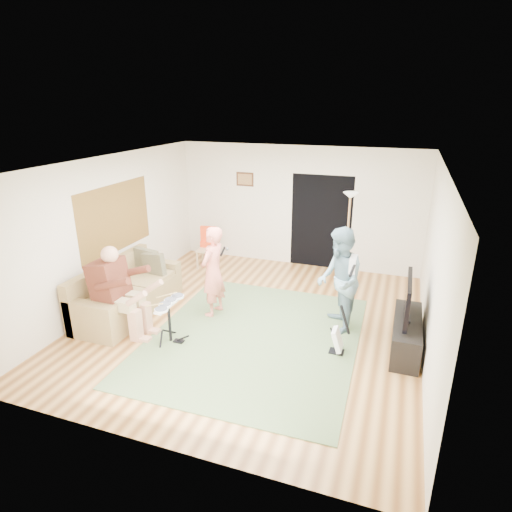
{
  "coord_description": "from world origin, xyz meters",
  "views": [
    {
      "loc": [
        2.24,
        -6.14,
        3.58
      ],
      "look_at": [
        -0.03,
        0.3,
        1.1
      ],
      "focal_mm": 30.0,
      "sensor_mm": 36.0,
      "label": 1
    }
  ],
  "objects": [
    {
      "name": "tv_cabinet",
      "position": [
        2.5,
        -0.02,
        0.25
      ],
      "size": [
        0.4,
        1.4,
        0.5
      ],
      "primitive_type": "cube",
      "color": "black",
      "rests_on": "floor"
    },
    {
      "name": "floor",
      "position": [
        0.0,
        0.0,
        0.0
      ],
      "size": [
        6.0,
        6.0,
        0.0
      ],
      "primitive_type": "plane",
      "color": "brown",
      "rests_on": "ground"
    },
    {
      "name": "area_rug",
      "position": [
        0.22,
        -0.48,
        0.01
      ],
      "size": [
        3.27,
        3.9,
        0.02
      ],
      "primitive_type": "cube",
      "rotation": [
        0.0,
        0.0,
        0.02
      ],
      "color": "#526B41",
      "rests_on": "floor"
    },
    {
      "name": "guitarist",
      "position": [
        1.4,
        0.24,
        0.87
      ],
      "size": [
        0.89,
        1.01,
        1.74
      ],
      "primitive_type": "imported",
      "rotation": [
        0.0,
        0.0,
        -1.26
      ],
      "color": "#6D90A0",
      "rests_on": "floor"
    },
    {
      "name": "television",
      "position": [
        2.45,
        -0.02,
        0.85
      ],
      "size": [
        0.06,
        1.05,
        0.61
      ],
      "primitive_type": "cube",
      "color": "black",
      "rests_on": "tv_cabinet"
    },
    {
      "name": "singer",
      "position": [
        -0.74,
        0.06,
        0.81
      ],
      "size": [
        0.45,
        0.63,
        1.61
      ],
      "primitive_type": "imported",
      "rotation": [
        0.0,
        0.0,
        -1.68
      ],
      "color": "#EB7766",
      "rests_on": "floor"
    },
    {
      "name": "guitar_held",
      "position": [
        1.6,
        0.24,
        1.19
      ],
      "size": [
        0.12,
        0.6,
        0.26
      ],
      "primitive_type": null,
      "rotation": [
        0.0,
        0.0,
        -0.0
      ],
      "color": "silver",
      "rests_on": "guitarist"
    },
    {
      "name": "sofa",
      "position": [
        -2.3,
        -0.37,
        0.3
      ],
      "size": [
        0.92,
        2.22,
        0.9
      ],
      "color": "olive",
      "rests_on": "floor"
    },
    {
      "name": "dining_chair",
      "position": [
        -1.85,
        2.12,
        0.33
      ],
      "size": [
        0.43,
        0.44,
        0.92
      ],
      "rotation": [
        0.0,
        0.0,
        0.1
      ],
      "color": "tan",
      "rests_on": "floor"
    },
    {
      "name": "guitar_spare",
      "position": [
        1.54,
        -0.48,
        0.23
      ],
      "size": [
        0.29,
        0.26,
        0.8
      ],
      "color": "black",
      "rests_on": "floor"
    },
    {
      "name": "walls",
      "position": [
        0.0,
        0.0,
        1.35
      ],
      "size": [
        5.5,
        6.0,
        2.7
      ],
      "primitive_type": null,
      "color": "beige",
      "rests_on": "floor"
    },
    {
      "name": "microphone",
      "position": [
        -0.54,
        0.06,
        1.2
      ],
      "size": [
        0.06,
        0.06,
        0.24
      ],
      "primitive_type": null,
      "color": "black",
      "rests_on": "singer"
    },
    {
      "name": "drummer",
      "position": [
        -1.86,
        -1.02,
        0.58
      ],
      "size": [
        0.96,
        0.54,
        1.48
      ],
      "color": "#592619",
      "rests_on": "sofa"
    },
    {
      "name": "drum_kit",
      "position": [
        -1.0,
        -1.02,
        0.31
      ],
      "size": [
        0.39,
        0.69,
        0.71
      ],
      "color": "black",
      "rests_on": "floor"
    },
    {
      "name": "picture_frame",
      "position": [
        -1.25,
        2.99,
        1.9
      ],
      "size": [
        0.42,
        0.03,
        0.32
      ],
      "primitive_type": "cube",
      "color": "#3F2314",
      "rests_on": "walls"
    },
    {
      "name": "doorway",
      "position": [
        0.55,
        2.99,
        1.05
      ],
      "size": [
        2.1,
        0.0,
        2.1
      ],
      "primitive_type": "plane",
      "rotation": [
        1.57,
        0.0,
        0.0
      ],
      "color": "black",
      "rests_on": "walls"
    },
    {
      "name": "window_blinds",
      "position": [
        -2.74,
        0.2,
        1.55
      ],
      "size": [
        0.0,
        2.05,
        2.05
      ],
      "primitive_type": "plane",
      "rotation": [
        1.57,
        0.0,
        1.57
      ],
      "color": "brown",
      "rests_on": "walls"
    },
    {
      "name": "ceiling",
      "position": [
        0.0,
        0.0,
        2.7
      ],
      "size": [
        6.0,
        6.0,
        0.0
      ],
      "primitive_type": "plane",
      "rotation": [
        3.14,
        0.0,
        0.0
      ],
      "color": "white",
      "rests_on": "walls"
    },
    {
      "name": "torchiere_lamp",
      "position": [
        1.23,
        2.35,
        1.29
      ],
      "size": [
        0.34,
        0.34,
        1.89
      ],
      "color": "black",
      "rests_on": "floor"
    }
  ]
}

